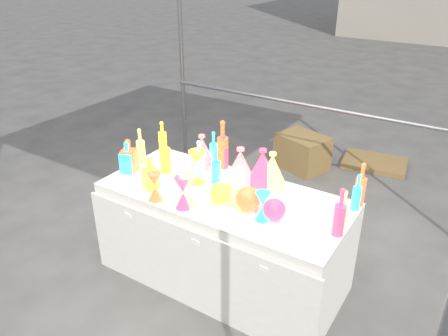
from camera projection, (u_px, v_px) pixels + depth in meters
The scene contains 33 objects.
ground at pixel (224, 275), 3.46m from camera, with size 80.00×80.00×0.00m, color slate.
display_table at pixel (223, 237), 3.29m from camera, with size 1.84×0.83×0.75m.
cardboard_box_closed at pixel (302, 152), 5.10m from camera, with size 0.56×0.41×0.41m, color olive.
cardboard_box_flat at pixel (375, 163), 5.23m from camera, with size 0.72×0.52×0.06m, color olive.
bottle_0 at pixel (162, 136), 3.74m from camera, with size 0.07×0.07×0.27m, color #E35615, non-canonical shape.
bottle_1 at pixel (214, 148), 3.48m from camera, with size 0.07×0.07×0.29m, color #1A9028, non-canonical shape.
bottle_2 at pixel (223, 144), 3.42m from camera, with size 0.09×0.09×0.40m, color orange, non-canonical shape.
bottle_3 at pixel (224, 151), 3.44m from camera, with size 0.07×0.07×0.28m, color #1C2DA6, non-canonical shape.
bottle_4 at pixel (140, 145), 3.53m from camera, with size 0.07×0.07×0.29m, color teal, non-canonical shape.
bottle_5 at pixel (199, 162), 3.20m from camera, with size 0.07×0.07×0.34m, color #BE2665, non-canonical shape.
bottle_6 at pixel (165, 153), 3.36m from camera, with size 0.08×0.08×0.32m, color #E35615, non-canonical shape.
bottle_7 at pixel (216, 167), 3.17m from camera, with size 0.07×0.07×0.30m, color #1A9028, non-canonical shape.
decanter_0 at pixel (150, 173), 3.14m from camera, with size 0.09×0.09×0.25m, color #E35615, non-canonical shape.
decanter_1 at pixel (129, 155), 3.38m from camera, with size 0.11×0.11×0.27m, color orange, non-canonical shape.
decanter_2 at pixel (128, 157), 3.37m from camera, with size 0.10×0.10×0.26m, color #1A9028, non-canonical shape.
hourglass_0 at pixel (155, 187), 3.00m from camera, with size 0.10×0.10×0.21m, color orange, non-canonical shape.
hourglass_1 at pixel (183, 193), 2.90m from camera, with size 0.11×0.11×0.23m, color #1C2DA6, non-canonical shape.
hourglass_2 at pixel (189, 191), 2.92m from camera, with size 0.12×0.12×0.23m, color teal, non-canonical shape.
hourglass_3 at pixel (225, 188), 3.00m from camera, with size 0.09×0.09×0.19m, color #BE2665, non-canonical shape.
hourglass_4 at pixel (197, 167), 3.22m from camera, with size 0.13×0.13×0.25m, color #E35615, non-canonical shape.
hourglass_5 at pixel (263, 206), 2.78m from camera, with size 0.10×0.10×0.20m, color #1A9028, non-canonical shape.
globe_0 at pixel (222, 194), 2.99m from camera, with size 0.16×0.16×0.13m, color #E35615, non-canonical shape.
globe_1 at pixel (241, 198), 2.94m from camera, with size 0.16×0.16×0.13m, color teal, non-canonical shape.
globe_2 at pixel (248, 200), 2.90m from camera, with size 0.18×0.18×0.14m, color orange, non-canonical shape.
globe_3 at pixel (274, 210), 2.80m from camera, with size 0.15×0.15×0.12m, color #1C2DA6, non-canonical shape.
lampshade_0 at pixel (202, 151), 3.46m from camera, with size 0.23×0.23×0.27m, color yellow, non-canonical shape.
lampshade_1 at pixel (240, 166), 3.19m from camera, with size 0.25×0.25×0.29m, color yellow, non-canonical shape.
lampshade_2 at pixel (262, 167), 3.17m from camera, with size 0.25×0.25×0.29m, color #1C2DA6, non-canonical shape.
lampshade_3 at pixel (272, 169), 3.17m from camera, with size 0.23×0.23×0.27m, color teal, non-canonical shape.
bottle_8 at pixel (357, 192), 2.87m from camera, with size 0.06×0.06×0.26m, color #1A9028, non-canonical shape.
bottle_9 at pixel (361, 184), 2.92m from camera, with size 0.07×0.07×0.32m, color orange, non-canonical shape.
bottle_10 at pixel (340, 212), 2.60m from camera, with size 0.07×0.07×0.32m, color #1C2DA6, non-canonical shape.
bottle_11 at pixel (343, 210), 2.66m from camera, with size 0.06×0.06×0.28m, color teal, non-canonical shape.
Camera 1 is at (1.46, -2.30, 2.30)m, focal length 35.00 mm.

